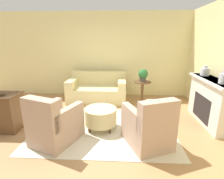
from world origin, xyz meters
The scene contains 12 objects.
ground_plane centered at (0.00, 0.00, 0.00)m, with size 16.00×16.00×0.00m, color #AD7F51.
wall_back centered at (0.00, 2.58, 1.40)m, with size 9.03×0.12×2.80m.
rug centered at (0.00, 0.00, 0.01)m, with size 3.01×2.17×0.01m.
couch centered at (-0.40, 1.89, 0.33)m, with size 1.81×0.97×0.90m.
armchair_left centered at (-0.88, -0.58, 0.37)m, with size 0.96×1.06×0.96m.
armchair_right centered at (0.88, -0.58, 0.37)m, with size 0.96×1.06×0.96m.
ottoman_table centered at (-0.07, 0.00, 0.30)m, with size 0.70×0.70×0.47m.
side_table centered at (1.02, 1.68, 0.47)m, with size 0.50×0.50×0.69m.
fireplace centered at (2.43, 0.44, 0.55)m, with size 0.44×1.60×1.06m.
vase_mantel_near centered at (2.41, 0.85, 1.15)m, with size 0.21×0.21×0.25m.
vase_mantel_far centered at (2.41, 0.03, 1.17)m, with size 0.19×0.19×0.28m.
potted_plant_on_side_table centered at (1.02, 1.68, 0.90)m, with size 0.29×0.29×0.38m.
Camera 1 is at (0.37, -3.49, 1.91)m, focal length 28.00 mm.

